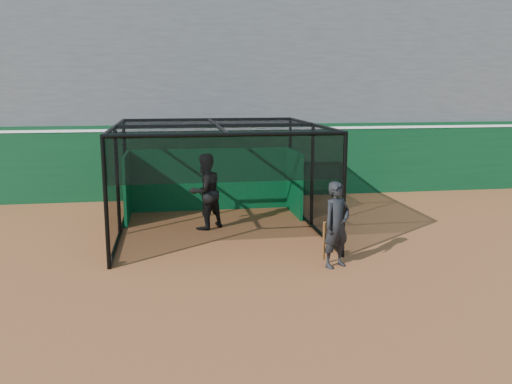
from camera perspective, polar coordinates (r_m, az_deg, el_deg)
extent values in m
plane|color=brown|center=(10.60, -2.71, -9.64)|extent=(120.00, 120.00, 0.00)
cube|color=#093319|center=(18.56, -5.73, 3.24)|extent=(50.00, 0.45, 2.50)
cube|color=white|center=(18.45, -5.79, 6.63)|extent=(50.00, 0.50, 0.08)
cube|color=#4C4C4F|center=(22.26, -6.49, 11.28)|extent=(50.00, 7.85, 7.75)
cube|color=#074E25|center=(16.66, -4.84, 1.32)|extent=(4.94, 0.10, 1.90)
cylinder|color=black|center=(11.98, -15.11, -7.01)|extent=(0.08, 0.22, 0.22)
cylinder|color=black|center=(12.48, 8.78, -6.02)|extent=(0.08, 0.22, 0.22)
cylinder|color=black|center=(16.75, -13.44, -1.82)|extent=(0.08, 0.22, 0.22)
cylinder|color=black|center=(17.11, 3.70, -1.27)|extent=(0.08, 0.22, 0.22)
imported|color=black|center=(14.42, -5.38, 0.05)|extent=(1.24, 1.19, 2.02)
imported|color=black|center=(11.43, 8.48, -3.43)|extent=(0.79, 0.69, 1.82)
cylinder|color=#593819|center=(11.50, 7.16, -5.17)|extent=(0.15, 0.35, 0.91)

